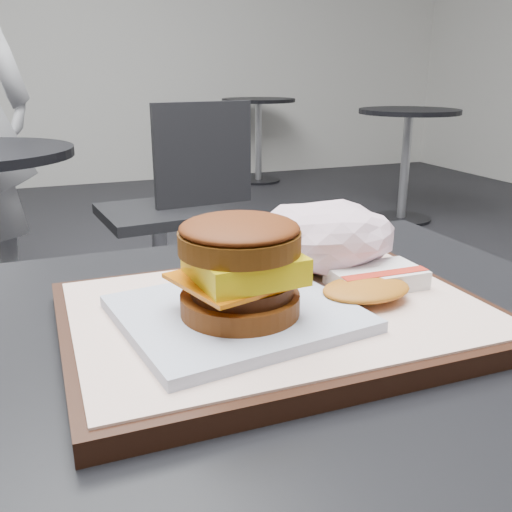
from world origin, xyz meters
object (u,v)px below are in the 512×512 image
object	(u,v)px
serving_tray	(278,316)
neighbor_chair	(174,200)
crumpled_wrapper	(323,237)
hash_brown	(372,283)
breakfast_sandwich	(239,278)

from	to	relation	value
serving_tray	neighbor_chair	bearing A→B (deg)	80.07
neighbor_chair	crumpled_wrapper	bearing A→B (deg)	-97.49
serving_tray	hash_brown	bearing A→B (deg)	-1.63
hash_brown	neighbor_chair	size ratio (longest dim) A/B	0.14
neighbor_chair	breakfast_sandwich	bearing A→B (deg)	-101.23
serving_tray	crumpled_wrapper	xyz separation A→B (m)	(0.08, 0.08, 0.05)
serving_tray	breakfast_sandwich	bearing A→B (deg)	-155.98
neighbor_chair	serving_tray	bearing A→B (deg)	-99.93
breakfast_sandwich	hash_brown	world-z (taller)	breakfast_sandwich
serving_tray	hash_brown	size ratio (longest dim) A/B	3.18
hash_brown	neighbor_chair	bearing A→B (deg)	83.22
breakfast_sandwich	neighbor_chair	world-z (taller)	breakfast_sandwich
breakfast_sandwich	neighbor_chair	size ratio (longest dim) A/B	0.24
serving_tray	crumpled_wrapper	size ratio (longest dim) A/B	2.36
crumpled_wrapper	neighbor_chair	world-z (taller)	neighbor_chair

